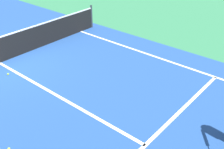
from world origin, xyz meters
TOP-DOWN VIEW (x-y plane):
  - line_sideline_right at (4.11, -5.95)m, footprint 0.10×11.89m
  - line_service_near at (0.00, -6.40)m, footprint 8.22×0.10m
  - line_center_service at (0.00, -3.20)m, footprint 0.10×6.40m
  - tennis_ball_mid_court at (-2.14, -4.10)m, footprint 0.07×0.07m
  - tennis_ball_near_net at (-0.27, -1.02)m, footprint 0.07×0.07m

SIDE VIEW (x-z plane):
  - line_sideline_right at x=4.11m, z-range 0.00..0.01m
  - line_service_near at x=0.00m, z-range 0.00..0.01m
  - line_center_service at x=0.00m, z-range 0.00..0.01m
  - tennis_ball_mid_court at x=-2.14m, z-range 0.00..0.07m
  - tennis_ball_near_net at x=-0.27m, z-range 0.00..0.07m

